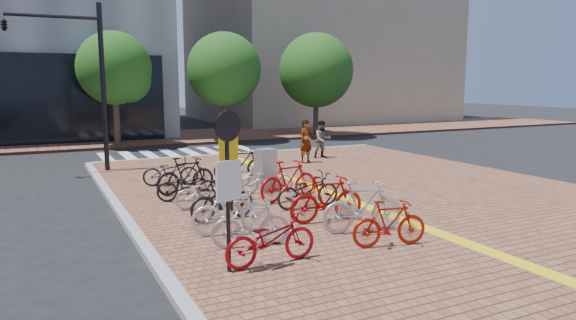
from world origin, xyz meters
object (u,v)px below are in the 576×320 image
bike_11 (308,190)px  bike_15 (241,164)px  bike_4 (206,192)px  yellow_sign (228,152)px  bike_0 (271,239)px  pedestrian_b (323,139)px  bike_14 (258,173)px  utility_box (266,170)px  bike_1 (251,223)px  bike_7 (171,171)px  bike_5 (188,185)px  pedestrian_a (306,141)px  bike_6 (186,175)px  bike_9 (363,207)px  bike_12 (289,181)px  bike_10 (327,199)px  traffic_light_pole (59,55)px  bike_8 (390,223)px  bike_2 (231,210)px  bike_3 (223,200)px  bike_13 (267,179)px  notice_sign (228,172)px

bike_11 → bike_15: bearing=2.3°
bike_4 → yellow_sign: yellow_sign is taller
bike_11 → bike_15: (-0.20, 4.41, 0.10)m
bike_0 → pedestrian_b: bearing=-37.8°
bike_14 → utility_box: 0.78m
bike_1 → bike_7: bearing=10.8°
bike_4 → bike_5: bike_5 is taller
bike_4 → pedestrian_a: 8.36m
bike_6 → bike_9: (2.46, -5.69, 0.02)m
bike_4 → bike_12: 2.36m
bike_0 → bike_14: bike_0 is taller
bike_10 → bike_12: size_ratio=0.97×
bike_12 → traffic_light_pole: size_ratio=0.31×
bike_8 → yellow_sign: bearing=27.5°
bike_1 → bike_10: 2.52m
bike_2 → bike_9: bike_9 is taller
pedestrian_a → traffic_light_pole: traffic_light_pole is taller
bike_6 → bike_8: bike_6 is taller
bike_3 → bike_6: 3.37m
bike_13 → bike_7: bearing=54.7°
bike_4 → bike_14: size_ratio=1.05×
pedestrian_a → notice_sign: 12.62m
bike_3 → yellow_sign: bearing=-32.2°
bike_4 → yellow_sign: size_ratio=0.83×
bike_5 → pedestrian_a: size_ratio=0.96×
bike_3 → bike_8: bike_3 is taller
bike_15 → traffic_light_pole: traffic_light_pole is taller
bike_8 → utility_box: bearing=11.3°
bike_6 → bike_4: bearing=169.2°
bike_14 → notice_sign: bearing=161.5°
bike_14 → pedestrian_a: (3.66, 3.54, 0.48)m
bike_7 → pedestrian_b: (7.50, 3.16, 0.36)m
bike_8 → bike_9: 1.09m
bike_4 → pedestrian_a: size_ratio=0.93×
bike_0 → bike_13: (2.44, 5.65, -0.06)m
bike_0 → bike_9: bike_9 is taller
bike_3 → yellow_sign: 2.23m
bike_0 → bike_7: size_ratio=1.04×
notice_sign → traffic_light_pole: size_ratio=0.46×
bike_1 → bike_11: bearing=-36.5°
bike_6 → utility_box: bearing=-114.7°
bike_6 → bike_15: bearing=-71.7°
bike_13 → bike_15: 2.24m
bike_12 → pedestrian_b: size_ratio=1.18×
bike_10 → bike_13: 3.62m
bike_12 → utility_box: 1.63m
bike_1 → bike_3: 2.17m
pedestrian_b → utility_box: (-5.03, -5.18, -0.18)m
bike_9 → bike_5: bearing=39.0°
bike_1 → yellow_sign: bearing=-2.5°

